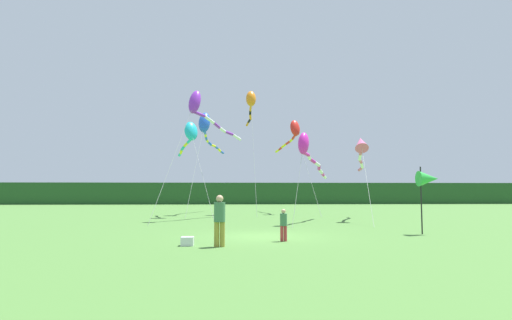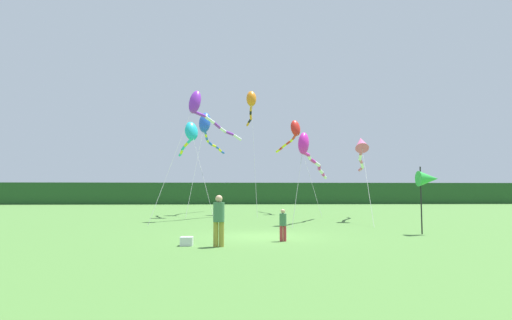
{
  "view_description": "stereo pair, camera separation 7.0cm",
  "coord_description": "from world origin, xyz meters",
  "px_view_note": "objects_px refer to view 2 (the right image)",
  "views": [
    {
      "loc": [
        -1.25,
        -17.74,
        1.89
      ],
      "look_at": [
        0.0,
        6.0,
        3.68
      ],
      "focal_mm": 29.32,
      "sensor_mm": 36.0,
      "label": 1
    },
    {
      "loc": [
        -1.18,
        -17.74,
        1.89
      ],
      "look_at": [
        0.0,
        6.0,
        3.68
      ],
      "focal_mm": 29.32,
      "sensor_mm": 36.0,
      "label": 2
    }
  ],
  "objects_px": {
    "person_child": "(283,223)",
    "banner_flag_pole": "(428,179)",
    "kite_rainbow": "(361,147)",
    "kite_red": "(293,132)",
    "cooler_box": "(187,241)",
    "kite_blue": "(206,126)",
    "person_adult": "(219,218)",
    "kite_magenta": "(307,150)",
    "kite_cyan": "(190,133)",
    "kite_orange": "(251,102)",
    "kite_purple": "(200,108)"
  },
  "relations": [
    {
      "from": "person_child",
      "to": "banner_flag_pole",
      "type": "relative_size",
      "value": 0.41
    },
    {
      "from": "kite_rainbow",
      "to": "kite_red",
      "type": "height_order",
      "value": "kite_red"
    },
    {
      "from": "cooler_box",
      "to": "kite_blue",
      "type": "height_order",
      "value": "kite_blue"
    },
    {
      "from": "cooler_box",
      "to": "kite_rainbow",
      "type": "bearing_deg",
      "value": 50.38
    },
    {
      "from": "kite_rainbow",
      "to": "kite_blue",
      "type": "relative_size",
      "value": 0.83
    },
    {
      "from": "cooler_box",
      "to": "person_adult",
      "type": "bearing_deg",
      "value": -17.69
    },
    {
      "from": "cooler_box",
      "to": "kite_magenta",
      "type": "xyz_separation_m",
      "value": [
        5.97,
        9.64,
        4.18
      ]
    },
    {
      "from": "kite_cyan",
      "to": "kite_red",
      "type": "distance_m",
      "value": 9.65
    },
    {
      "from": "banner_flag_pole",
      "to": "kite_cyan",
      "type": "xyz_separation_m",
      "value": [
        -11.98,
        13.01,
        3.81
      ]
    },
    {
      "from": "cooler_box",
      "to": "kite_blue",
      "type": "distance_m",
      "value": 21.32
    },
    {
      "from": "person_adult",
      "to": "cooler_box",
      "type": "relative_size",
      "value": 4.11
    },
    {
      "from": "cooler_box",
      "to": "banner_flag_pole",
      "type": "bearing_deg",
      "value": 18.31
    },
    {
      "from": "cooler_box",
      "to": "banner_flag_pole",
      "type": "distance_m",
      "value": 11.09
    },
    {
      "from": "kite_blue",
      "to": "kite_red",
      "type": "bearing_deg",
      "value": 7.68
    },
    {
      "from": "person_adult",
      "to": "kite_cyan",
      "type": "xyz_separation_m",
      "value": [
        -2.81,
        16.78,
        5.26
      ]
    },
    {
      "from": "person_adult",
      "to": "kite_magenta",
      "type": "distance_m",
      "value": 11.6
    },
    {
      "from": "kite_rainbow",
      "to": "kite_red",
      "type": "distance_m",
      "value": 9.85
    },
    {
      "from": "kite_orange",
      "to": "person_adult",
      "type": "bearing_deg",
      "value": -95.21
    },
    {
      "from": "person_adult",
      "to": "kite_orange",
      "type": "relative_size",
      "value": 0.17
    },
    {
      "from": "kite_magenta",
      "to": "banner_flag_pole",
      "type": "bearing_deg",
      "value": -55.2
    },
    {
      "from": "cooler_box",
      "to": "kite_red",
      "type": "height_order",
      "value": "kite_red"
    },
    {
      "from": "kite_orange",
      "to": "kite_purple",
      "type": "relative_size",
      "value": 1.17
    },
    {
      "from": "kite_blue",
      "to": "kite_orange",
      "type": "xyz_separation_m",
      "value": [
        3.82,
        0.46,
        2.19
      ]
    },
    {
      "from": "kite_rainbow",
      "to": "kite_blue",
      "type": "bearing_deg",
      "value": 143.23
    },
    {
      "from": "kite_purple",
      "to": "kite_cyan",
      "type": "xyz_separation_m",
      "value": [
        -1.0,
        3.34,
        -1.28
      ]
    },
    {
      "from": "cooler_box",
      "to": "kite_purple",
      "type": "relative_size",
      "value": 0.05
    },
    {
      "from": "banner_flag_pole",
      "to": "kite_rainbow",
      "type": "bearing_deg",
      "value": 92.33
    },
    {
      "from": "cooler_box",
      "to": "kite_purple",
      "type": "distance_m",
      "value": 15.03
    },
    {
      "from": "kite_red",
      "to": "kite_purple",
      "type": "bearing_deg",
      "value": -132.94
    },
    {
      "from": "person_child",
      "to": "kite_blue",
      "type": "distance_m",
      "value": 20.55
    },
    {
      "from": "banner_flag_pole",
      "to": "kite_orange",
      "type": "relative_size",
      "value": 0.28
    },
    {
      "from": "person_adult",
      "to": "kite_rainbow",
      "type": "distance_m",
      "value": 15.67
    },
    {
      "from": "cooler_box",
      "to": "kite_orange",
      "type": "xyz_separation_m",
      "value": [
        3.03,
        20.5,
        9.42
      ]
    },
    {
      "from": "kite_magenta",
      "to": "kite_red",
      "type": "relative_size",
      "value": 0.8
    },
    {
      "from": "banner_flag_pole",
      "to": "kite_red",
      "type": "height_order",
      "value": "kite_red"
    },
    {
      "from": "kite_purple",
      "to": "cooler_box",
      "type": "bearing_deg",
      "value": -87.03
    },
    {
      "from": "person_child",
      "to": "kite_purple",
      "type": "xyz_separation_m",
      "value": [
        -4.19,
        11.98,
        6.84
      ]
    },
    {
      "from": "kite_magenta",
      "to": "kite_cyan",
      "type": "xyz_separation_m",
      "value": [
        -7.65,
        6.78,
        1.91
      ]
    },
    {
      "from": "person_adult",
      "to": "kite_purple",
      "type": "relative_size",
      "value": 0.2
    },
    {
      "from": "cooler_box",
      "to": "kite_orange",
      "type": "relative_size",
      "value": 0.04
    },
    {
      "from": "kite_cyan",
      "to": "person_child",
      "type": "bearing_deg",
      "value": -71.3
    },
    {
      "from": "kite_rainbow",
      "to": "kite_red",
      "type": "bearing_deg",
      "value": 109.53
    },
    {
      "from": "person_child",
      "to": "kite_purple",
      "type": "relative_size",
      "value": 0.14
    },
    {
      "from": "cooler_box",
      "to": "kite_purple",
      "type": "xyz_separation_m",
      "value": [
        -0.68,
        13.08,
        7.37
      ]
    },
    {
      "from": "person_child",
      "to": "cooler_box",
      "type": "height_order",
      "value": "person_child"
    },
    {
      "from": "banner_flag_pole",
      "to": "kite_rainbow",
      "type": "height_order",
      "value": "kite_rainbow"
    },
    {
      "from": "person_child",
      "to": "kite_blue",
      "type": "xyz_separation_m",
      "value": [
        -4.3,
        18.95,
        6.7
      ]
    },
    {
      "from": "cooler_box",
      "to": "kite_blue",
      "type": "relative_size",
      "value": 0.04
    },
    {
      "from": "banner_flag_pole",
      "to": "kite_rainbow",
      "type": "distance_m",
      "value": 8.94
    },
    {
      "from": "person_child",
      "to": "kite_purple",
      "type": "height_order",
      "value": "kite_purple"
    }
  ]
}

